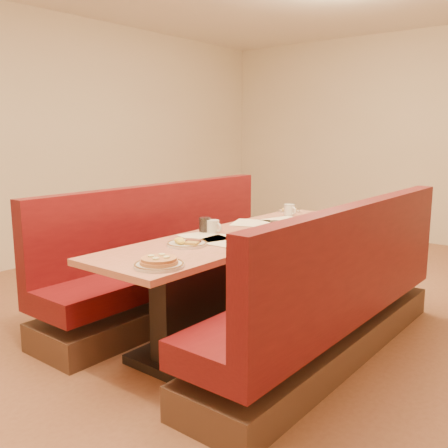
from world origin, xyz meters
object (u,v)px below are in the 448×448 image
Objects in this scene: booth_right at (333,305)px; pancake_plate at (159,263)px; eggs_plate at (186,243)px; booth_left at (173,268)px; coffee_mug_a at (252,236)px; coffee_mug_c at (320,220)px; coffee_mug_d at (290,210)px; soda_tumbler_near at (205,225)px; coffee_mug_b at (213,226)px; diner_table at (243,282)px; soda_tumbler_mid at (276,229)px.

booth_right is 1.24m from pancake_plate.
booth_left is at bearing 140.74° from eggs_plate.
pancake_plate is (-0.54, -1.04, 0.41)m from booth_right.
coffee_mug_c is at bearing 86.12° from coffee_mug_a.
soda_tumbler_near is (-0.09, -1.04, 0.00)m from coffee_mug_d.
diner_table is at bearing 42.25° from coffee_mug_b.
booth_right is at bearing 0.00° from diner_table.
booth_right is at bearing -6.08° from soda_tumbler_mid.
booth_right is 1.32m from coffee_mug_d.
coffee_mug_d is at bearing 134.92° from booth_right.
booth_right reaches higher than coffee_mug_c.
eggs_plate is 2.35× the size of soda_tumbler_near.
booth_left is at bearing 180.00° from diner_table.
diner_table is 22.69× the size of soda_tumbler_mid.
booth_right reaches higher than coffee_mug_d.
coffee_mug_d is at bearing 91.28° from coffee_mug_b.
diner_table is 0.48m from coffee_mug_b.
soda_tumbler_mid reaches higher than eggs_plate.
booth_left is at bearing 180.00° from booth_right.
coffee_mug_c is at bearing 65.96° from diner_table.
diner_table is 1.00× the size of booth_left.
booth_left is 1.46m from booth_right.
coffee_mug_d is (-0.40, 1.14, 0.00)m from coffee_mug_a.
diner_table is 0.73m from booth_right.
coffee_mug_a is at bearing -53.76° from coffee_mug_d.
diner_table is 1.13m from pancake_plate.
soda_tumbler_near is (-0.07, -0.02, 0.01)m from coffee_mug_b.
booth_left is 9.44× the size of eggs_plate.
booth_right reaches higher than eggs_plate.
pancake_plate reaches higher than diner_table.
eggs_plate is 1.44m from coffee_mug_d.
soda_tumbler_near is (0.49, -0.16, 0.44)m from booth_left.
soda_tumbler_mid is (-0.04, -0.58, 0.01)m from coffee_mug_c.
coffee_mug_a is at bearing -44.97° from diner_table.
coffee_mug_c is (0.45, 0.78, -0.01)m from coffee_mug_b.
coffee_mug_b reaches higher than diner_table.
coffee_mug_b is at bearing -140.43° from diner_table.
pancake_plate is 2.12× the size of coffee_mug_d.
booth_right is 19.37× the size of coffee_mug_a.
soda_tumbler_near reaches higher than coffee_mug_c.
coffee_mug_d is (-0.14, 0.88, 0.43)m from diner_table.
coffee_mug_b is 0.07m from soda_tumbler_near.
coffee_mug_a is at bearing 44.63° from eggs_plate.
coffee_mug_a is at bearing -87.23° from soda_tumbler_mid.
coffee_mug_d reaches higher than eggs_plate.
coffee_mug_a is at bearing -88.67° from coffee_mug_c.
soda_tumbler_near reaches higher than eggs_plate.
booth_right is at bearing 9.17° from soda_tumbler_near.
soda_tumbler_mid is at bearing 87.52° from pancake_plate.
coffee_mug_a is (0.26, -0.26, 0.43)m from diner_table.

